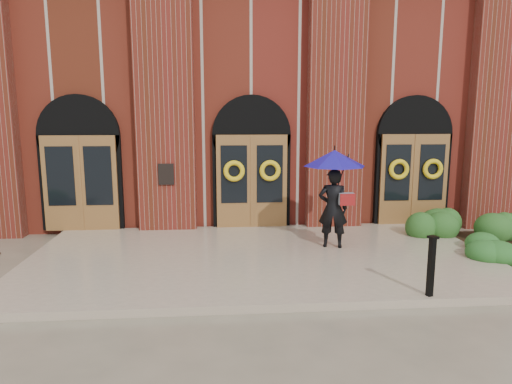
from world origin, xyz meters
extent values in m
plane|color=gray|center=(0.00, 0.00, 0.00)|extent=(90.00, 90.00, 0.00)
cube|color=tan|center=(0.00, 0.15, 0.07)|extent=(10.00, 5.30, 0.15)
cube|color=maroon|center=(0.00, 8.90, 3.50)|extent=(16.00, 12.00, 7.00)
cube|color=black|center=(-2.25, 2.47, 1.65)|extent=(0.40, 0.05, 0.55)
cube|color=maroon|center=(-2.25, 2.73, 3.50)|extent=(1.50, 0.45, 7.00)
cube|color=maroon|center=(2.25, 2.73, 3.50)|extent=(1.50, 0.45, 7.00)
cube|color=maroon|center=(6.75, 2.73, 3.50)|extent=(1.50, 0.45, 7.00)
cube|color=brown|center=(-4.50, 2.71, 1.40)|extent=(1.90, 0.10, 2.50)
cylinder|color=black|center=(-4.50, 2.85, 2.65)|extent=(2.10, 0.22, 2.10)
cube|color=brown|center=(0.00, 2.71, 1.40)|extent=(1.90, 0.10, 2.50)
cylinder|color=black|center=(0.00, 2.85, 2.65)|extent=(2.10, 0.22, 2.10)
cube|color=brown|center=(4.50, 2.71, 1.40)|extent=(1.90, 0.10, 2.50)
cylinder|color=black|center=(4.50, 2.85, 2.65)|extent=(2.10, 0.22, 2.10)
torus|color=yellow|center=(-0.48, 2.59, 1.70)|extent=(0.57, 0.13, 0.57)
torus|color=yellow|center=(0.48, 2.59, 1.70)|extent=(0.57, 0.13, 0.57)
torus|color=yellow|center=(4.02, 2.59, 1.70)|extent=(0.57, 0.13, 0.57)
torus|color=yellow|center=(4.98, 2.59, 1.70)|extent=(0.57, 0.13, 0.57)
imported|color=black|center=(1.72, 0.64, 1.06)|extent=(0.75, 0.58, 1.82)
cone|color=#1B1290|center=(1.72, 0.64, 2.21)|extent=(1.69, 1.69, 0.36)
cylinder|color=black|center=(1.77, 0.59, 1.73)|extent=(0.02, 0.02, 0.61)
cube|color=#A4A8AA|center=(1.98, 0.49, 1.30)|extent=(0.37, 0.24, 0.27)
cube|color=maroon|center=(1.98, 0.40, 1.30)|extent=(0.34, 0.10, 0.27)
cube|color=black|center=(2.66, -2.35, 0.65)|extent=(0.11, 0.11, 1.01)
cube|color=black|center=(2.66, -2.35, 1.18)|extent=(0.17, 0.17, 0.04)
ellipsoid|color=#244F1C|center=(5.50, 1.49, 0.35)|extent=(2.76, 1.10, 0.71)
ellipsoid|color=#22541E|center=(5.13, -0.07, 0.25)|extent=(1.42, 1.22, 0.50)
camera|label=1|loc=(-0.86, -9.42, 3.20)|focal=32.00mm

